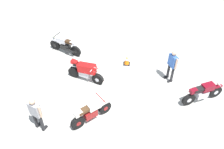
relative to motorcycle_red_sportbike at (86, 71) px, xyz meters
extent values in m
plane|color=#ADAAA3|center=(-2.17, 0.52, -0.59)|extent=(40.00, 40.00, 0.00)
cylinder|color=black|center=(-0.63, 0.21, -0.29)|extent=(0.62, 0.34, 0.60)
cylinder|color=black|center=(0.65, -0.22, -0.29)|extent=(0.64, 0.41, 0.60)
cylinder|color=silver|center=(-0.63, 0.21, -0.29)|extent=(0.26, 0.24, 0.21)
cylinder|color=silver|center=(0.65, -0.22, -0.29)|extent=(0.26, 0.24, 0.21)
cube|color=silver|center=(0.06, -0.02, -0.19)|extent=(0.62, 0.45, 0.32)
cube|color=red|center=(-0.08, 0.03, 0.21)|extent=(1.05, 0.66, 0.57)
cone|color=red|center=(-0.58, 0.20, 0.36)|extent=(0.45, 0.44, 0.39)
cube|color=black|center=(0.29, -0.10, 0.28)|extent=(0.65, 0.44, 0.12)
cube|color=red|center=(0.58, -0.20, 0.36)|extent=(0.40, 0.32, 0.23)
cylinder|color=silver|center=(0.56, -0.11, 0.18)|extent=(0.40, 0.21, 0.17)
cylinder|color=silver|center=(0.51, -0.26, 0.18)|extent=(0.40, 0.21, 0.17)
cylinder|color=silver|center=(-0.44, 0.15, 0.38)|extent=(0.26, 0.67, 0.04)
sphere|color=silver|center=(-0.65, 0.22, 0.31)|extent=(0.16, 0.16, 0.16)
cylinder|color=black|center=(-6.19, 0.55, -0.27)|extent=(0.63, 0.38, 0.64)
cylinder|color=black|center=(-4.88, 1.18, -0.27)|extent=(0.63, 0.38, 0.64)
cylinder|color=silver|center=(-6.19, 0.55, -0.27)|extent=(0.26, 0.22, 0.22)
cylinder|color=silver|center=(-4.88, 1.18, -0.27)|extent=(0.26, 0.22, 0.22)
cube|color=silver|center=(-5.49, 0.89, -0.17)|extent=(0.63, 0.49, 0.32)
cube|color=maroon|center=(-5.67, 0.80, 0.23)|extent=(0.64, 0.53, 0.30)
cube|color=maroon|center=(-6.19, 0.55, 0.08)|extent=(0.47, 0.33, 0.08)
cube|color=black|center=(-5.27, 0.99, 0.25)|extent=(0.65, 0.49, 0.12)
cube|color=maroon|center=(-5.00, 1.12, 0.23)|extent=(0.38, 0.34, 0.18)
cylinder|color=silver|center=(-5.06, 0.90, -0.22)|extent=(0.55, 0.34, 0.16)
cylinder|color=silver|center=(-5.97, 0.66, 0.48)|extent=(0.33, 0.65, 0.04)
sphere|color=silver|center=(-6.17, 0.56, 0.28)|extent=(0.16, 0.16, 0.16)
cylinder|color=black|center=(-1.20, 2.00, -0.29)|extent=(0.55, 0.52, 0.60)
cylinder|color=black|center=(-0.21, 2.92, -0.29)|extent=(0.55, 0.52, 0.60)
cylinder|color=maroon|center=(-1.20, 2.00, -0.29)|extent=(0.28, 0.27, 0.21)
cylinder|color=maroon|center=(-0.21, 2.92, -0.29)|extent=(0.28, 0.27, 0.21)
cube|color=maroon|center=(-0.67, 2.50, -0.19)|extent=(0.60, 0.59, 0.32)
cube|color=white|center=(-0.81, 2.36, 0.21)|extent=(0.63, 0.61, 0.30)
cube|color=white|center=(-1.20, 2.00, 0.04)|extent=(0.43, 0.42, 0.08)
cube|color=#4C331E|center=(-0.48, 2.66, 0.23)|extent=(0.62, 0.60, 0.12)
cube|color=white|center=(-0.26, 2.87, 0.21)|extent=(0.38, 0.38, 0.18)
cylinder|color=maroon|center=(-0.26, 2.64, -0.24)|extent=(0.48, 0.46, 0.16)
cylinder|color=maroon|center=(-1.06, 2.14, 0.46)|extent=(0.50, 0.54, 0.04)
sphere|color=silver|center=(-1.22, 1.99, 0.26)|extent=(0.16, 0.16, 0.16)
cylinder|color=black|center=(2.32, -2.51, -0.27)|extent=(0.64, 0.34, 0.64)
cylinder|color=black|center=(0.97, -1.98, -0.27)|extent=(0.64, 0.34, 0.64)
cylinder|color=black|center=(2.32, -2.51, -0.27)|extent=(0.26, 0.21, 0.22)
cylinder|color=black|center=(0.97, -1.98, -0.27)|extent=(0.26, 0.21, 0.22)
cube|color=black|center=(1.60, -2.23, -0.17)|extent=(0.62, 0.46, 0.32)
cube|color=silver|center=(1.79, -2.30, 0.23)|extent=(0.64, 0.50, 0.30)
cube|color=silver|center=(2.32, -2.51, 0.08)|extent=(0.47, 0.31, 0.08)
cube|color=#382314|center=(1.37, -2.13, 0.25)|extent=(0.65, 0.46, 0.12)
cube|color=silver|center=(1.09, -2.03, 0.23)|extent=(0.38, 0.32, 0.18)
cylinder|color=black|center=(1.29, -1.92, -0.22)|extent=(0.56, 0.30, 0.16)
cylinder|color=black|center=(2.09, -2.42, 0.48)|extent=(0.29, 0.67, 0.04)
sphere|color=silver|center=(2.30, -2.50, 0.28)|extent=(0.16, 0.16, 0.16)
cylinder|color=#262628|center=(1.18, 3.19, -0.16)|extent=(0.17, 0.17, 0.86)
cube|color=black|center=(1.15, 3.14, -0.55)|extent=(0.20, 0.28, 0.08)
cylinder|color=#262628|center=(1.49, 3.05, -0.16)|extent=(0.17, 0.17, 0.86)
cube|color=black|center=(1.47, 3.00, -0.55)|extent=(0.20, 0.28, 0.08)
cube|color=#99999E|center=(1.33, 3.12, 0.57)|extent=(0.53, 0.40, 0.61)
cylinder|color=#D8AD8C|center=(1.07, 3.24, 0.59)|extent=(0.12, 0.12, 0.57)
cylinder|color=#D8AD8C|center=(1.60, 3.01, 0.59)|extent=(0.12, 0.12, 0.57)
sphere|color=#D8AD8C|center=(1.33, 3.12, 1.02)|extent=(0.23, 0.23, 0.23)
cylinder|color=#262628|center=(-4.12, -0.63, -0.16)|extent=(0.17, 0.17, 0.88)
cube|color=black|center=(-4.06, -0.60, -0.55)|extent=(0.28, 0.21, 0.08)
cylinder|color=#262628|center=(-4.27, -0.32, -0.16)|extent=(0.17, 0.17, 0.88)
cube|color=black|center=(-4.22, -0.29, -0.55)|extent=(0.28, 0.21, 0.08)
cube|color=#3359A5|center=(-4.20, -0.47, 0.60)|extent=(0.42, 0.54, 0.62)
cylinder|color=#D8AD8C|center=(-4.06, -0.73, 0.61)|extent=(0.12, 0.12, 0.59)
cylinder|color=#D8AD8C|center=(-4.33, -0.21, 0.61)|extent=(0.12, 0.12, 0.59)
sphere|color=#D8AD8C|center=(-4.20, -0.47, 1.06)|extent=(0.24, 0.24, 0.24)
cube|color=black|center=(-1.97, -1.52, -0.58)|extent=(0.36, 0.36, 0.03)
cone|color=orange|center=(-1.97, -1.52, -0.31)|extent=(0.28, 0.28, 0.50)
cylinder|color=white|center=(-1.97, -1.52, -0.27)|extent=(0.19, 0.19, 0.08)
camera|label=1|loc=(-2.19, 8.57, 7.36)|focal=37.11mm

